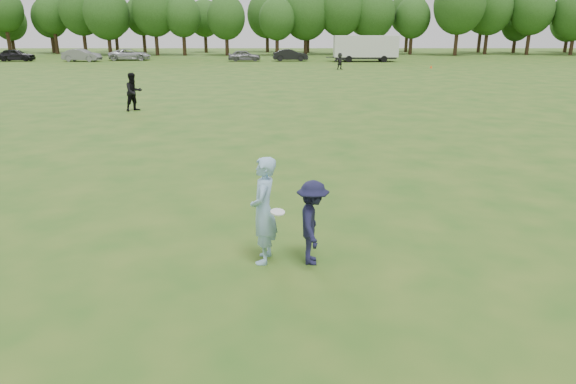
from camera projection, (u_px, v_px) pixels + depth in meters
name	position (u px, v px, depth m)	size (l,w,h in m)	color
ground	(289.00, 265.00, 9.85)	(200.00, 200.00, 0.00)	#265417
thrower	(264.00, 211.00, 9.73)	(0.76, 0.50, 2.09)	#8EB8DC
defender	(313.00, 223.00, 9.73)	(1.06, 0.61, 1.65)	#171733
player_far_a	(134.00, 92.00, 27.42)	(0.98, 0.76, 2.02)	black
player_far_d	(340.00, 61.00, 53.60)	(1.58, 0.50, 1.70)	black
car_a	(16.00, 55.00, 66.07)	(1.85, 4.60, 1.57)	black
car_b	(82.00, 55.00, 65.55)	(1.66, 4.76, 1.57)	slate
car_c	(130.00, 55.00, 67.80)	(2.47, 5.37, 1.49)	#B6B6BB
car_e	(244.00, 56.00, 66.12)	(1.69, 4.19, 1.43)	slate
car_f	(290.00, 55.00, 66.33)	(1.58, 4.54, 1.49)	black
field_cone	(431.00, 67.00, 55.47)	(0.28, 0.28, 0.30)	#FF460D
disc_in_play	(278.00, 212.00, 9.44)	(0.30, 0.30, 0.08)	white
cargo_trailer	(365.00, 47.00, 64.95)	(9.00, 2.75, 3.20)	silver
treeline	(305.00, 13.00, 81.05)	(130.35, 18.39, 11.74)	#332114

